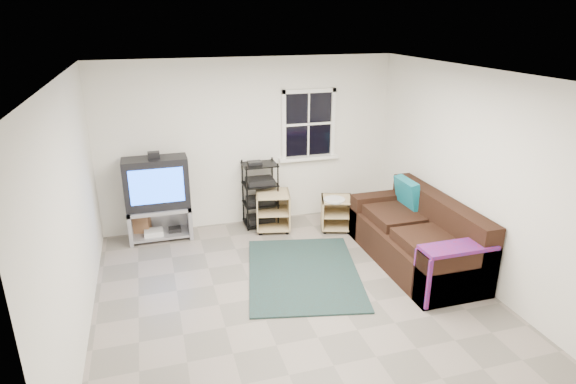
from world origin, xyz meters
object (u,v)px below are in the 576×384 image
object	(u,v)px
side_table_left	(273,209)
side_table_right	(336,210)
tv_unit	(157,192)
sofa	(418,239)
av_rack	(260,198)

from	to	relation	value
side_table_left	side_table_right	bearing A→B (deg)	-16.97
tv_unit	side_table_left	distance (m)	1.76
side_table_left	sofa	bearing A→B (deg)	-46.10
av_rack	side_table_left	world-z (taller)	av_rack
tv_unit	sofa	world-z (taller)	tv_unit
side_table_left	sofa	xyz separation A→B (m)	(1.58, -1.64, 0.03)
av_rack	side_table_right	xyz separation A→B (m)	(1.10, -0.47, -0.16)
tv_unit	sofa	xyz separation A→B (m)	(3.29, -1.78, -0.39)
side_table_left	sofa	world-z (taller)	sofa
av_rack	sofa	bearing A→B (deg)	-46.36
tv_unit	side_table_right	xyz separation A→B (m)	(2.66, -0.43, -0.44)
side_table_left	sofa	distance (m)	2.28
tv_unit	side_table_left	bearing A→B (deg)	-4.62
av_rack	sofa	world-z (taller)	av_rack
av_rack	sofa	distance (m)	2.51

